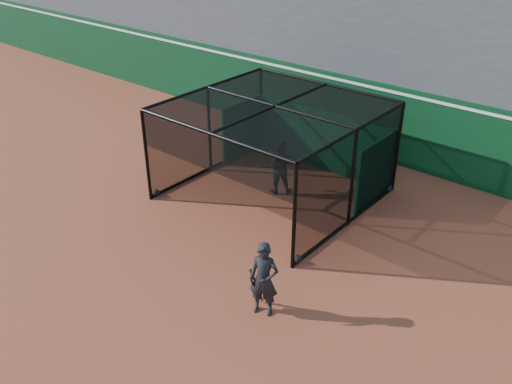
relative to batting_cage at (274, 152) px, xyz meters
The scene contains 6 objects.
ground 4.44m from the batting_cage, 80.90° to the right, with size 120.00×120.00×0.00m, color brown.
outfield_wall 4.37m from the batting_cage, 81.19° to the left, with size 50.00×0.50×2.50m.
grandstand 8.70m from the batting_cage, 85.27° to the left, with size 50.00×7.85×8.95m.
batting_cage is the anchor object (origin of this frame).
batter 0.57m from the batting_cage, 89.00° to the left, with size 0.79×0.62×1.63m, color black.
on_deck_player 5.11m from the batting_cage, 54.11° to the right, with size 0.72×0.60×1.68m.
Camera 1 is at (7.80, -6.74, 7.69)m, focal length 38.00 mm.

